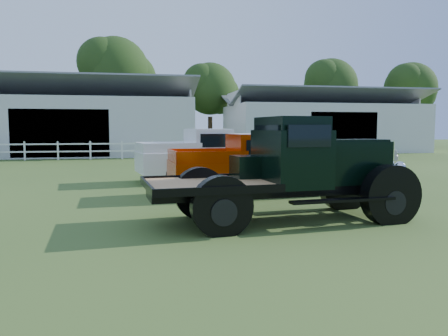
{
  "coord_description": "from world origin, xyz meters",
  "views": [
    {
      "loc": [
        -1.87,
        -9.46,
        2.05
      ],
      "look_at": [
        0.2,
        1.2,
        1.05
      ],
      "focal_mm": 35.0,
      "sensor_mm": 36.0,
      "label": 1
    }
  ],
  "objects": [
    {
      "name": "tree_b",
      "position": [
        -4.0,
        34.0,
        5.75
      ],
      "size": [
        6.9,
        6.9,
        11.5
      ],
      "primitive_type": null,
      "color": "#1C3414",
      "rests_on": "ground"
    },
    {
      "name": "tree_c",
      "position": [
        5.0,
        33.0,
        4.5
      ],
      "size": [
        5.4,
        5.4,
        9.0
      ],
      "primitive_type": null,
      "color": "#1C3414",
      "rests_on": "ground"
    },
    {
      "name": "shed_left",
      "position": [
        -7.0,
        26.0,
        2.8
      ],
      "size": [
        18.8,
        10.2,
        5.6
      ],
      "primitive_type": null,
      "color": "silver",
      "rests_on": "ground"
    },
    {
      "name": "misc_car_blue",
      "position": [
        4.93,
        13.48,
        0.74
      ],
      "size": [
        4.7,
        3.0,
        1.49
      ],
      "primitive_type": "imported",
      "rotation": [
        0.0,
        0.0,
        1.88
      ],
      "color": "navy",
      "rests_on": "ground"
    },
    {
      "name": "fence_rail",
      "position": [
        -8.0,
        20.0,
        0.6
      ],
      "size": [
        14.2,
        0.16,
        1.2
      ],
      "primitive_type": null,
      "color": "white",
      "rests_on": "ground"
    },
    {
      "name": "white_pickup",
      "position": [
        0.64,
        7.23,
        0.99
      ],
      "size": [
        5.63,
        2.9,
        1.97
      ],
      "primitive_type": null,
      "rotation": [
        0.0,
        0.0,
        0.16
      ],
      "color": "white",
      "rests_on": "ground"
    },
    {
      "name": "misc_car_grey",
      "position": [
        10.4,
        13.04,
        0.7
      ],
      "size": [
        4.49,
        2.75,
        1.4
      ],
      "primitive_type": "imported",
      "rotation": [
        0.0,
        0.0,
        1.89
      ],
      "color": "slate",
      "rests_on": "ground"
    },
    {
      "name": "tree_d",
      "position": [
        18.0,
        34.0,
        5.0
      ],
      "size": [
        6.0,
        6.0,
        10.0
      ],
      "primitive_type": null,
      "color": "#1C3414",
      "rests_on": "ground"
    },
    {
      "name": "ground",
      "position": [
        0.0,
        0.0,
        0.0
      ],
      "size": [
        120.0,
        120.0,
        0.0
      ],
      "primitive_type": "plane",
      "color": "#3A5721"
    },
    {
      "name": "red_pickup",
      "position": [
        1.52,
        3.49,
        0.95
      ],
      "size": [
        5.32,
        2.34,
        1.89
      ],
      "primitive_type": null,
      "rotation": [
        0.0,
        0.0,
        0.07
      ],
      "color": "#B52B00",
      "rests_on": "ground"
    },
    {
      "name": "shed_right",
      "position": [
        14.0,
        27.0,
        2.6
      ],
      "size": [
        16.8,
        9.2,
        5.2
      ],
      "primitive_type": null,
      "color": "silver",
      "rests_on": "ground"
    },
    {
      "name": "vintage_flatbed",
      "position": [
        1.28,
        -0.34,
        1.14
      ],
      "size": [
        5.97,
        2.82,
        2.29
      ],
      "primitive_type": null,
      "rotation": [
        0.0,
        0.0,
        0.09
      ],
      "color": "black",
      "rests_on": "ground"
    },
    {
      "name": "tree_e",
      "position": [
        26.0,
        32.0,
        4.75
      ],
      "size": [
        5.7,
        5.7,
        9.5
      ],
      "primitive_type": null,
      "color": "#1C3414",
      "rests_on": "ground"
    }
  ]
}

